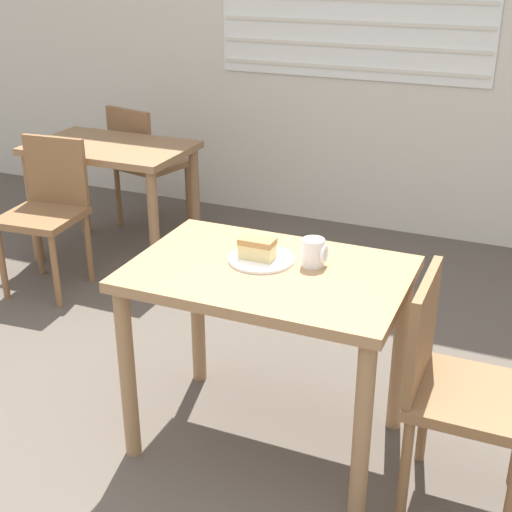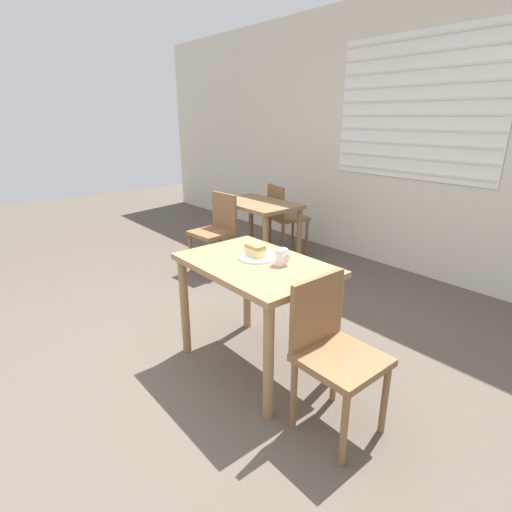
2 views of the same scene
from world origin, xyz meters
name	(u,v)px [view 2 (image 2 of 2)]	position (x,y,z in m)	size (l,w,h in m)	color
ground_plane	(169,388)	(0.00, 0.00, 0.00)	(14.00, 14.00, 0.00)	brown
wall_back	(438,139)	(0.00, 3.03, 1.41)	(10.00, 0.10, 2.80)	beige
dining_table_near	(256,280)	(0.15, 0.59, 0.62)	(0.99, 0.66, 0.75)	#9E754C
dining_table_far	(257,213)	(-1.40, 1.90, 0.59)	(0.94, 0.60, 0.72)	olive
chair_near_window	(333,349)	(0.84, 0.54, 0.47)	(0.40, 0.40, 0.84)	brown
chair_far_corner	(216,229)	(-1.50, 1.41, 0.47)	(0.43, 0.43, 0.84)	brown
chair_far_opposite	(284,215)	(-1.48, 2.40, 0.47)	(0.48, 0.48, 0.84)	brown
plate	(257,257)	(0.10, 0.64, 0.75)	(0.24, 0.24, 0.01)	white
cake_slice	(255,250)	(0.08, 0.64, 0.80)	(0.13, 0.07, 0.08)	#E0C67F
coffee_mug	(282,257)	(0.29, 0.68, 0.80)	(0.09, 0.08, 0.10)	white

